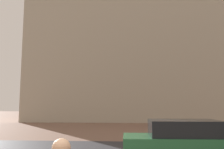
{
  "coord_description": "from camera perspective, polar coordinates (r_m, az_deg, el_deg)",
  "views": [
    {
      "loc": [
        0.79,
        -2.02,
        2.12
      ],
      "look_at": [
        0.01,
        11.33,
        3.8
      ],
      "focal_mm": 38.27,
      "sensor_mm": 36.0,
      "label": 1
    }
  ],
  "objects": [
    {
      "name": "car_green",
      "position": [
        9.12,
        16.91,
        -15.53
      ],
      "size": [
        4.3,
        1.98,
        1.57
      ],
      "color": "#287042",
      "rests_on": "ground_plane"
    },
    {
      "name": "landmark_building",
      "position": [
        35.17,
        3.2,
        6.72
      ],
      "size": [
        26.25,
        13.04,
        34.87
      ],
      "color": "#B2A893",
      "rests_on": "ground_plane"
    },
    {
      "name": "ground_plane",
      "position": [
        12.23,
        -0.42,
        -17.15
      ],
      "size": [
        120.0,
        120.0,
        0.0
      ],
      "primitive_type": "plane",
      "color": "brown"
    }
  ]
}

